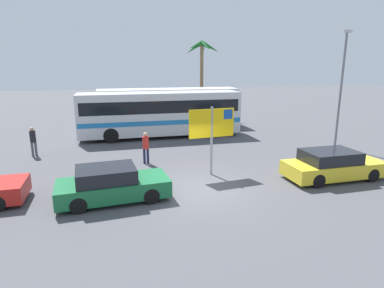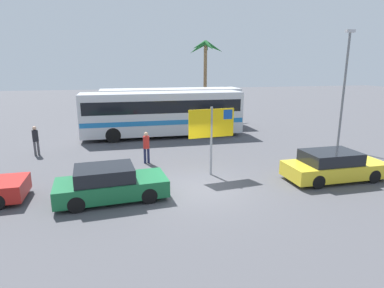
{
  "view_description": "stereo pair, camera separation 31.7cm",
  "coord_description": "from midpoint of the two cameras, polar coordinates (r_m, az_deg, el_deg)",
  "views": [
    {
      "loc": [
        -3.42,
        -12.06,
        5.0
      ],
      "look_at": [
        0.3,
        2.6,
        1.3
      ],
      "focal_mm": 30.09,
      "sensor_mm": 36.0,
      "label": 1
    },
    {
      "loc": [
        -3.11,
        -12.14,
        5.0
      ],
      "look_at": [
        0.3,
        2.6,
        1.3
      ],
      "focal_mm": 30.09,
      "sensor_mm": 36.0,
      "label": 2
    }
  ],
  "objects": [
    {
      "name": "palm_tree_seaside",
      "position": [
        31.5,
        1.44,
        15.19
      ],
      "size": [
        3.43,
        3.61,
        7.29
      ],
      "color": "brown",
      "rests_on": "ground"
    },
    {
      "name": "car_green",
      "position": [
        12.65,
        -14.78,
        -6.93
      ],
      "size": [
        4.26,
        2.13,
        1.32
      ],
      "rotation": [
        0.0,
        0.0,
        0.08
      ],
      "color": "#196638",
      "rests_on": "ground"
    },
    {
      "name": "car_yellow",
      "position": [
        15.76,
        23.14,
        -3.47
      ],
      "size": [
        4.49,
        1.86,
        1.32
      ],
      "rotation": [
        0.0,
        0.0,
        0.02
      ],
      "color": "yellow",
      "rests_on": "ground"
    },
    {
      "name": "pedestrian_by_bus",
      "position": [
        16.84,
        -8.73,
        -0.22
      ],
      "size": [
        0.32,
        0.32,
        1.67
      ],
      "rotation": [
        0.0,
        0.0,
        1.52
      ],
      "color": "#1E2347",
      "rests_on": "ground"
    },
    {
      "name": "ground",
      "position": [
        13.49,
        0.82,
        -8.01
      ],
      "size": [
        120.0,
        120.0,
        0.0
      ],
      "primitive_type": "plane",
      "color": "#4C4C51"
    },
    {
      "name": "pedestrian_crossing_lot",
      "position": [
        20.16,
        -26.77,
        0.8
      ],
      "size": [
        0.32,
        0.32,
        1.69
      ],
      "rotation": [
        0.0,
        0.0,
        1.95
      ],
      "color": "#4C4C51",
      "rests_on": "ground"
    },
    {
      "name": "bus_front_coach",
      "position": [
        23.05,
        -6.05,
        5.65
      ],
      "size": [
        11.23,
        2.55,
        3.17
      ],
      "color": "silver",
      "rests_on": "ground"
    },
    {
      "name": "ferry_sign",
      "position": [
        14.69,
        3.07,
        3.23
      ],
      "size": [
        2.19,
        0.3,
        3.2
      ],
      "rotation": [
        0.0,
        0.0,
        0.11
      ],
      "color": "gray",
      "rests_on": "ground"
    },
    {
      "name": "bus_rear_coach",
      "position": [
        26.52,
        -4.51,
        6.74
      ],
      "size": [
        11.23,
        2.55,
        3.17
      ],
      "color": "white",
      "rests_on": "ground"
    },
    {
      "name": "lamp_post_left_side",
      "position": [
        21.39,
        24.55,
        9.37
      ],
      "size": [
        0.56,
        0.2,
        6.99
      ],
      "color": "slate",
      "rests_on": "ground"
    }
  ]
}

